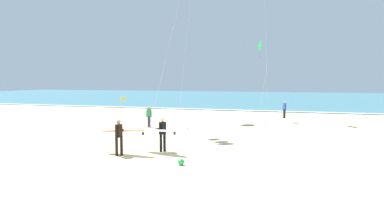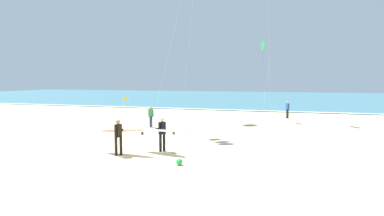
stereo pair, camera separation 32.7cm
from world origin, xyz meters
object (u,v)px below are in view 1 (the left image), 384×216
object	(u,v)px
beach_ball	(181,162)
bystander_blue_top	(284,109)
kite_diamond_emerald_far	(260,49)
lifeguard_flag	(122,106)
surfer_lead	(160,131)
bystander_green_top	(149,116)
surfer_trailing	(121,133)

from	to	relation	value
beach_ball	bystander_blue_top	bearing A→B (deg)	79.46
kite_diamond_emerald_far	lifeguard_flag	size ratio (longest dim) A/B	3.35
surfer_lead	beach_ball	distance (m)	2.87
surfer_lead	bystander_blue_top	xyz separation A→B (m)	(5.32, 17.04, -0.24)
bystander_green_top	lifeguard_flag	size ratio (longest dim) A/B	0.76
kite_diamond_emerald_far	bystander_green_top	bearing A→B (deg)	-137.67
surfer_trailing	bystander_blue_top	world-z (taller)	surfer_trailing
surfer_lead	bystander_green_top	distance (m)	8.84
bystander_blue_top	lifeguard_flag	bearing A→B (deg)	-156.31
bystander_green_top	bystander_blue_top	xyz separation A→B (m)	(9.49, 9.24, 0.00)
surfer_lead	kite_diamond_emerald_far	distance (m)	15.79
surfer_lead	beach_ball	bearing A→B (deg)	-49.29
surfer_lead	lifeguard_flag	xyz separation A→B (m)	(-8.26, 11.08, 0.22)
surfer_lead	lifeguard_flag	bearing A→B (deg)	126.72
surfer_trailing	lifeguard_flag	distance (m)	13.89
surfer_lead	bystander_green_top	bearing A→B (deg)	118.11
bystander_green_top	bystander_blue_top	distance (m)	13.25
bystander_green_top	lifeguard_flag	xyz separation A→B (m)	(-4.10, 3.28, 0.45)
surfer_trailing	beach_ball	distance (m)	3.59
lifeguard_flag	surfer_trailing	bearing A→B (deg)	-61.15
beach_ball	surfer_trailing	bearing A→B (deg)	163.75
surfer_lead	bystander_green_top	size ratio (longest dim) A/B	1.48
kite_diamond_emerald_far	bystander_green_top	size ratio (longest dim) A/B	4.42
surfer_lead	bystander_blue_top	world-z (taller)	surfer_lead
surfer_trailing	lifeguard_flag	world-z (taller)	lifeguard_flag
beach_ball	kite_diamond_emerald_far	bearing A→B (deg)	84.89
kite_diamond_emerald_far	surfer_trailing	bearing A→B (deg)	-107.13
bystander_blue_top	beach_ball	bearing A→B (deg)	-100.54
kite_diamond_emerald_far	beach_ball	world-z (taller)	kite_diamond_emerald_far
kite_diamond_emerald_far	bystander_blue_top	bearing A→B (deg)	50.27
surfer_trailing	kite_diamond_emerald_far	bearing A→B (deg)	72.87
surfer_trailing	surfer_lead	bearing A→B (deg)	34.90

